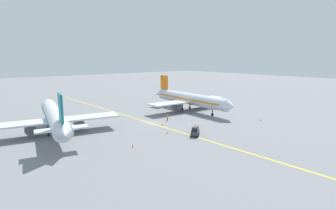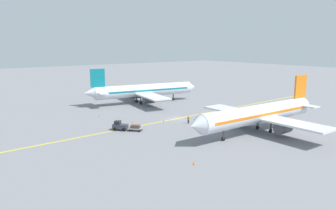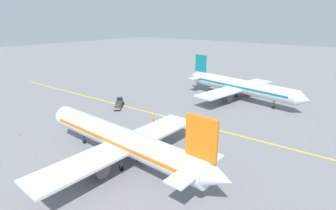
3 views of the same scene
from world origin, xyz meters
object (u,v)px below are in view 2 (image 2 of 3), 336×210
object	(u,v)px
ground_crew_worker	(188,119)
traffic_cone_near_nose	(99,115)
airplane_adjacent_stand	(260,114)
traffic_cone_far_edge	(194,163)
airplane_at_gate	(143,91)
baggage_cart_trailing	(135,127)
baggage_tug_dark	(120,126)
traffic_cone_mid_apron	(133,122)
traffic_cone_by_wingtip	(164,121)

from	to	relation	value
ground_crew_worker	traffic_cone_near_nose	world-z (taller)	ground_crew_worker
airplane_adjacent_stand	ground_crew_worker	world-z (taller)	airplane_adjacent_stand
traffic_cone_far_edge	airplane_adjacent_stand	bearing A→B (deg)	103.96
airplane_at_gate	baggage_cart_trailing	size ratio (longest dim) A/B	12.27
baggage_tug_dark	traffic_cone_mid_apron	distance (m)	6.37
airplane_at_gate	traffic_cone_mid_apron	bearing A→B (deg)	-38.55
baggage_tug_dark	traffic_cone_far_edge	distance (m)	23.67
baggage_cart_trailing	traffic_cone_far_edge	size ratio (longest dim) A/B	5.25
traffic_cone_mid_apron	traffic_cone_far_edge	bearing A→B (deg)	-12.97
ground_crew_worker	traffic_cone_near_nose	bearing A→B (deg)	-145.60
baggage_cart_trailing	traffic_cone_far_edge	distance (m)	21.37
baggage_cart_trailing	traffic_cone_mid_apron	xyz separation A→B (m)	(-6.06, 3.11, -0.49)
airplane_adjacent_stand	baggage_cart_trailing	distance (m)	24.82
airplane_adjacent_stand	baggage_cart_trailing	bearing A→B (deg)	-129.29
airplane_at_gate	baggage_cart_trailing	bearing A→B (deg)	-36.14
ground_crew_worker	traffic_cone_far_edge	world-z (taller)	ground_crew_worker
ground_crew_worker	traffic_cone_mid_apron	bearing A→B (deg)	-128.40
traffic_cone_far_edge	airplane_at_gate	bearing A→B (deg)	154.93
airplane_at_gate	airplane_adjacent_stand	xyz separation A→B (m)	(41.30, 0.32, 0.00)
traffic_cone_near_nose	traffic_cone_by_wingtip	xyz separation A→B (m)	(13.92, 9.05, 0.00)
traffic_cone_far_edge	ground_crew_worker	bearing A→B (deg)	140.99
airplane_at_gate	traffic_cone_near_nose	world-z (taller)	airplane_at_gate
airplane_adjacent_stand	traffic_cone_by_wingtip	xyz separation A→B (m)	(-18.50, -9.88, -3.43)
airplane_adjacent_stand	baggage_cart_trailing	xyz separation A→B (m)	(-15.61, -19.08, -2.95)
baggage_cart_trailing	traffic_cone_near_nose	world-z (taller)	baggage_cart_trailing
airplane_at_gate	ground_crew_worker	world-z (taller)	airplane_at_gate
baggage_tug_dark	traffic_cone_far_edge	size ratio (longest dim) A/B	5.92
traffic_cone_mid_apron	traffic_cone_near_nose	bearing A→B (deg)	-164.57
baggage_tug_dark	traffic_cone_far_edge	world-z (taller)	baggage_tug_dark
baggage_tug_dark	traffic_cone_far_edge	bearing A→B (deg)	-2.44
traffic_cone_near_nose	airplane_adjacent_stand	bearing A→B (deg)	30.28
traffic_cone_mid_apron	traffic_cone_by_wingtip	bearing A→B (deg)	62.49
traffic_cone_by_wingtip	traffic_cone_far_edge	distance (m)	27.01
airplane_adjacent_stand	traffic_cone_far_edge	distance (m)	23.16
baggage_tug_dark	baggage_cart_trailing	size ratio (longest dim) A/B	1.13
traffic_cone_far_edge	traffic_cone_near_nose	bearing A→B (deg)	175.04
airplane_at_gate	traffic_cone_far_edge	xyz separation A→B (m)	(46.82, -21.91, -3.43)
traffic_cone_near_nose	traffic_cone_far_edge	world-z (taller)	same
baggage_cart_trailing	ground_crew_worker	world-z (taller)	ground_crew_worker
airplane_adjacent_stand	traffic_cone_mid_apron	distance (m)	27.13
traffic_cone_mid_apron	airplane_adjacent_stand	bearing A→B (deg)	36.38
baggage_tug_dark	traffic_cone_by_wingtip	size ratio (longest dim) A/B	5.92
airplane_at_gate	baggage_tug_dark	bearing A→B (deg)	-42.04
airplane_adjacent_stand	baggage_cart_trailing	world-z (taller)	airplane_adjacent_stand
airplane_adjacent_stand	baggage_tug_dark	size ratio (longest dim) A/B	10.89
airplane_at_gate	traffic_cone_mid_apron	xyz separation A→B (m)	(19.63, -15.64, -3.43)
traffic_cone_near_nose	traffic_cone_by_wingtip	bearing A→B (deg)	33.04
airplane_at_gate	ground_crew_worker	distance (m)	28.04
airplane_adjacent_stand	baggage_tug_dark	bearing A→B (deg)	-130.50
traffic_cone_far_edge	traffic_cone_mid_apron	bearing A→B (deg)	167.03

